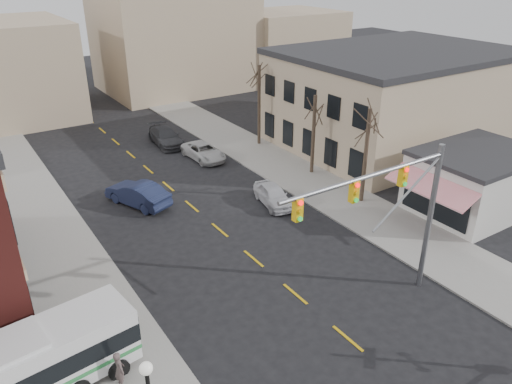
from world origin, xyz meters
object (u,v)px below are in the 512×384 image
(car_c, at_px, (204,152))
(car_d, at_px, (166,137))
(traffic_signal_mast, at_px, (397,202))
(pedestrian_near, at_px, (119,369))
(pedestrian_far, at_px, (98,348))
(car_b, at_px, (138,194))
(car_a, at_px, (273,195))

(car_c, relative_size, car_d, 0.91)
(traffic_signal_mast, bearing_deg, pedestrian_near, 171.61)
(pedestrian_near, bearing_deg, car_d, -29.68)
(pedestrian_near, distance_m, pedestrian_far, 1.69)
(car_b, bearing_deg, car_c, -168.47)
(car_b, relative_size, pedestrian_near, 3.01)
(car_b, relative_size, pedestrian_far, 2.92)
(car_c, relative_size, pedestrian_far, 2.75)
(car_b, height_order, pedestrian_near, pedestrian_near)
(traffic_signal_mast, xyz_separation_m, pedestrian_far, (-13.45, 3.59, -4.72))
(traffic_signal_mast, xyz_separation_m, pedestrian_near, (-13.10, 1.93, -4.75))
(pedestrian_near, xyz_separation_m, pedestrian_far, (-0.35, 1.65, 0.03))
(car_c, bearing_deg, traffic_signal_mast, -96.65)
(car_c, distance_m, pedestrian_far, 24.18)
(car_a, height_order, car_c, car_a)
(car_d, relative_size, pedestrian_near, 3.10)
(car_a, xyz_separation_m, pedestrian_near, (-14.72, -10.19, 0.26))
(car_a, bearing_deg, pedestrian_near, -134.18)
(car_b, xyz_separation_m, pedestrian_near, (-6.72, -15.39, 0.13))
(traffic_signal_mast, relative_size, car_a, 2.28)
(car_c, relative_size, pedestrian_near, 2.83)
(traffic_signal_mast, distance_m, car_b, 19.09)
(traffic_signal_mast, height_order, car_b, traffic_signal_mast)
(traffic_signal_mast, distance_m, pedestrian_far, 14.70)
(car_b, distance_m, pedestrian_far, 15.44)
(car_b, bearing_deg, pedestrian_near, 44.80)
(car_c, height_order, pedestrian_far, pedestrian_far)
(pedestrian_near, bearing_deg, car_b, -25.70)
(pedestrian_far, bearing_deg, pedestrian_near, -136.62)
(car_d, xyz_separation_m, pedestrian_far, (-13.81, -24.13, 0.23))
(car_d, bearing_deg, car_c, -72.52)
(car_a, height_order, car_d, car_d)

